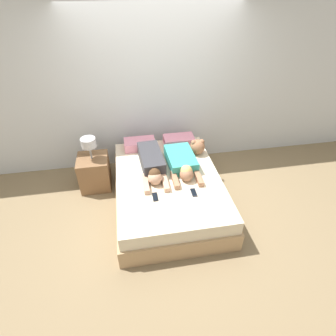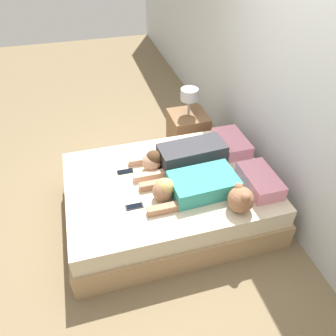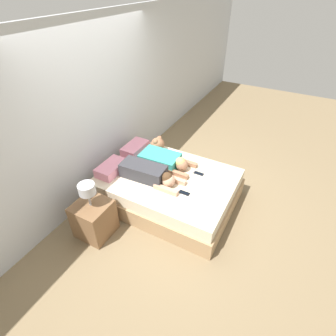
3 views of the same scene
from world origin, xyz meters
name	(u,v)px [view 2 (image 2 of 3)]	position (x,y,z in m)	size (l,w,h in m)	color
ground_plane	(168,213)	(0.00, 0.00, 0.00)	(12.00, 12.00, 0.00)	#7F6B4C
wall_back	(293,89)	(0.00, 1.17, 1.30)	(12.00, 0.06, 2.60)	silver
bed	(168,198)	(0.00, 0.00, 0.24)	(1.50, 2.04, 0.48)	tan
pillow_head_left	(232,143)	(-0.32, 0.82, 0.56)	(0.49, 0.29, 0.14)	pink
pillow_head_right	(260,180)	(0.32, 0.82, 0.56)	(0.49, 0.29, 0.14)	pink
person_left	(182,156)	(-0.20, 0.20, 0.59)	(0.35, 0.99, 0.22)	#333338
person_right	(193,186)	(0.24, 0.17, 0.57)	(0.41, 0.89, 0.22)	teal
cell_phone_left	(125,172)	(-0.23, -0.39, 0.49)	(0.07, 0.16, 0.01)	black
cell_phone_right	(134,206)	(0.27, -0.39, 0.49)	(0.07, 0.16, 0.01)	#2D2D33
plush_toy	(241,199)	(0.55, 0.50, 0.61)	(0.23, 0.23, 0.25)	#996647
nightstand	(188,130)	(-1.07, 0.57, 0.30)	(0.46, 0.46, 0.88)	brown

